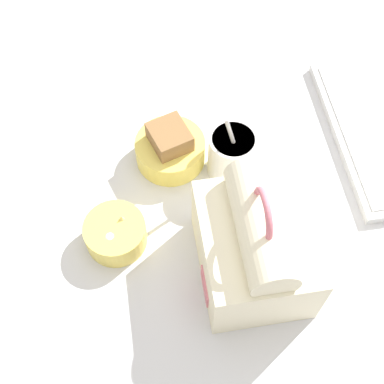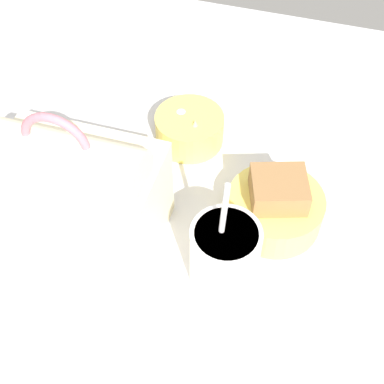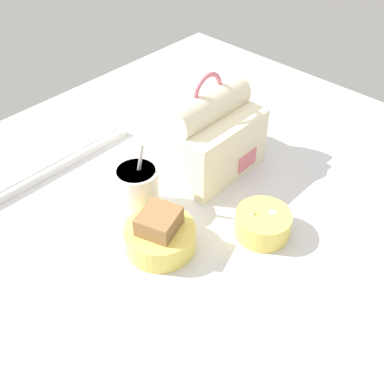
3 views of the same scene
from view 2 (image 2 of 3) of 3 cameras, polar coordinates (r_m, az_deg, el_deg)
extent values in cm
cube|color=silver|center=(73.55, 3.08, -5.29)|extent=(140.00, 110.00, 2.00)
cube|color=#EFE5C1|center=(68.94, -12.40, -1.65)|extent=(20.60, 16.87, 13.10)
cylinder|color=#EFE5C1|center=(62.54, -13.71, 3.10)|extent=(19.57, 7.21, 7.21)
cube|color=#DB707F|center=(77.10, -11.83, 2.47)|extent=(5.77, 0.30, 3.93)
torus|color=#DB707F|center=(60.25, -14.28, 5.16)|extent=(8.21, 1.00, 8.21)
cylinder|color=white|center=(65.42, 3.48, -6.80)|extent=(8.50, 8.50, 9.71)
cylinder|color=gold|center=(61.62, 3.68, -4.54)|extent=(7.48, 7.48, 0.60)
cylinder|color=silver|center=(60.82, 3.27, -3.37)|extent=(0.70, 3.38, 11.00)
cylinder|color=#EFD65B|center=(73.22, 8.83, -1.85)|extent=(12.99, 12.99, 4.84)
cube|color=olive|center=(71.14, 9.08, -0.56)|extent=(8.80, 8.39, 6.77)
cylinder|color=#EFD65B|center=(82.67, -0.27, 6.77)|extent=(10.53, 10.53, 4.86)
ellipsoid|color=white|center=(82.90, -1.16, 7.82)|extent=(2.86, 2.86, 3.37)
cone|color=#F4DB84|center=(80.45, 0.33, 6.56)|extent=(4.76, 4.76, 4.13)
sphere|color=black|center=(85.02, 0.15, 8.20)|extent=(1.26, 1.26, 1.26)
sphere|color=black|center=(84.68, -0.26, 7.99)|extent=(1.26, 1.26, 1.26)
sphere|color=black|center=(84.17, -0.45, 7.67)|extent=(1.26, 1.26, 1.26)
camera|label=1|loc=(0.81, -62.05, 53.90)|focal=50.00mm
camera|label=3|loc=(0.98, 55.77, 39.56)|focal=45.00mm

